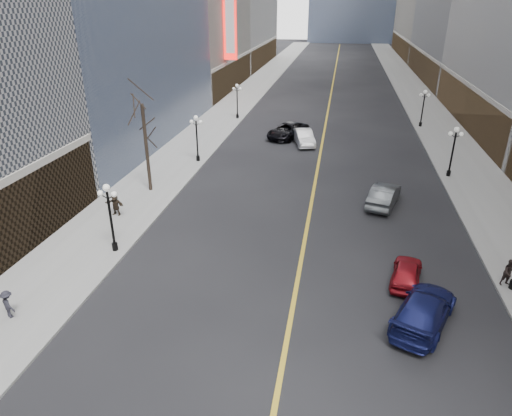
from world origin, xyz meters
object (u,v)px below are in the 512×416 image
at_px(streetlamp_east_3, 423,104).
at_px(streetlamp_west_2, 197,134).
at_px(streetlamp_east_2, 454,147).
at_px(streetlamp_west_3, 237,98).
at_px(car_nb_mid, 304,137).
at_px(car_sb_mid, 407,272).
at_px(car_nb_far, 288,131).
at_px(streetlamp_west_1, 110,211).
at_px(car_sb_far, 384,195).
at_px(car_sb_near, 424,310).

xyz_separation_m(streetlamp_east_3, streetlamp_west_2, (-23.60, -18.00, 0.00)).
relative_size(streetlamp_east_2, streetlamp_west_3, 1.00).
relative_size(streetlamp_east_2, streetlamp_east_3, 1.00).
relative_size(car_nb_mid, car_sb_mid, 1.27).
distance_m(streetlamp_west_2, car_nb_far, 13.01).
height_order(streetlamp_east_3, streetlamp_west_3, same).
bearing_deg(car_nb_mid, streetlamp_west_3, 118.55).
height_order(streetlamp_west_2, car_nb_mid, streetlamp_west_2).
relative_size(car_nb_mid, car_nb_far, 0.82).
distance_m(streetlamp_west_1, car_nb_mid, 27.75).
xyz_separation_m(streetlamp_east_3, car_sb_far, (-6.24, -25.38, -2.06)).
height_order(car_sb_near, car_sb_far, car_sb_far).
bearing_deg(car_sb_mid, streetlamp_east_2, -95.86).
relative_size(streetlamp_east_3, streetlamp_west_1, 1.00).
relative_size(streetlamp_west_3, car_sb_far, 0.89).
distance_m(streetlamp_east_2, car_nb_far, 19.04).
distance_m(car_sb_mid, car_sb_far, 10.84).
bearing_deg(car_nb_mid, streetlamp_west_2, -156.73).
bearing_deg(streetlamp_east_3, car_nb_mid, -143.73).
relative_size(streetlamp_east_3, car_sb_near, 0.81).
bearing_deg(car_sb_mid, streetlamp_west_3, -52.13).
xyz_separation_m(streetlamp_west_2, car_sb_far, (17.36, -7.38, -2.06)).
relative_size(streetlamp_east_3, car_nb_mid, 0.90).
xyz_separation_m(streetlamp_west_3, car_sb_mid, (17.88, -36.20, -2.23)).
xyz_separation_m(streetlamp_east_2, streetlamp_west_1, (-23.60, -18.00, 0.00)).
relative_size(streetlamp_east_3, car_sb_mid, 1.15).
bearing_deg(car_sb_far, streetlamp_west_2, -7.14).
relative_size(streetlamp_west_1, streetlamp_west_2, 1.00).
bearing_deg(streetlamp_east_2, streetlamp_east_3, 90.00).
xyz_separation_m(streetlamp_east_3, car_sb_mid, (-5.72, -36.20, -2.23)).
xyz_separation_m(streetlamp_east_2, streetlamp_east_3, (0.00, 18.00, 0.00)).
height_order(streetlamp_east_2, streetlamp_east_3, same).
height_order(streetlamp_west_1, car_nb_far, streetlamp_west_1).
xyz_separation_m(car_nb_far, car_sb_near, (10.59, -32.11, -0.04)).
relative_size(streetlamp_east_2, car_sb_far, 0.89).
bearing_deg(streetlamp_west_1, car_nb_mid, 69.26).
xyz_separation_m(streetlamp_west_2, car_nb_mid, (9.80, 7.88, -2.08)).
xyz_separation_m(streetlamp_west_1, car_sb_far, (17.36, 10.62, -2.06)).
bearing_deg(streetlamp_east_2, car_sb_near, -103.67).
relative_size(streetlamp_west_1, car_nb_far, 0.74).
xyz_separation_m(streetlamp_east_3, car_nb_mid, (-13.80, -10.12, -2.08)).
bearing_deg(streetlamp_west_3, car_nb_far, -45.04).
bearing_deg(car_nb_mid, streetlamp_east_3, 20.75).
relative_size(car_sb_mid, car_sb_far, 0.77).
relative_size(streetlamp_east_3, streetlamp_west_3, 1.00).
distance_m(streetlamp_east_3, streetlamp_west_2, 29.68).
bearing_deg(streetlamp_east_3, streetlamp_east_2, -90.00).
bearing_deg(streetlamp_west_2, streetlamp_west_3, 90.00).
bearing_deg(streetlamp_west_3, car_sb_mid, -63.71).
distance_m(streetlamp_west_2, car_sb_mid, 25.61).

